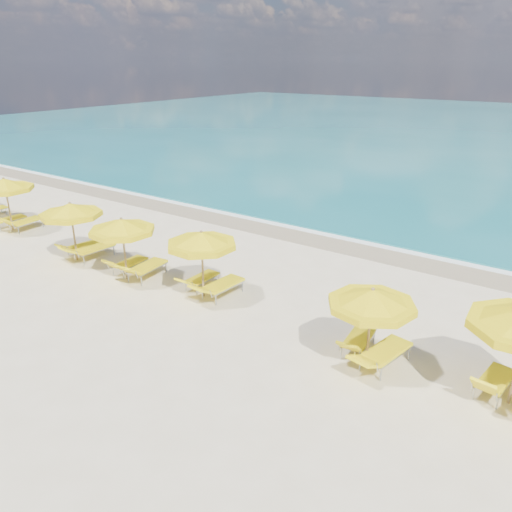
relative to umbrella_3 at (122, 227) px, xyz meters
The scene contains 21 objects.
ground_plane 4.63m from the umbrella_3, ahead, with size 120.00×120.00×0.00m, color beige.
ocean 48.63m from the umbrella_3, 85.05° to the left, with size 120.00×80.00×0.30m, color #126368.
wet_sand_band 9.07m from the umbrella_3, 61.78° to the left, with size 120.00×2.60×0.01m, color tan.
foam_line 9.76m from the umbrella_3, 64.04° to the left, with size 120.00×1.20×0.03m, color white.
whitecap_near 17.61m from the umbrella_3, 95.94° to the left, with size 14.00×0.36×0.05m, color white.
umbrella_1 8.38m from the umbrella_3, behind, with size 3.13×3.13×2.42m.
umbrella_2 2.92m from the umbrella_3, behind, with size 2.46×2.46×2.31m.
umbrella_3 is the anchor object (origin of this frame).
umbrella_4 3.14m from the umbrella_3, ahead, with size 2.96×2.96×2.26m.
umbrella_5 9.03m from the umbrella_3, ahead, with size 2.47×2.47×2.18m.
lounger_1_left 9.10m from the umbrella_3, behind, with size 0.67×1.83×0.78m.
lounger_1_right 8.13m from the umbrella_3, behind, with size 0.83×1.97×0.87m.
lounger_2_left 3.78m from the umbrella_3, 168.89° to the left, with size 0.78×1.75×0.64m.
lounger_2_right 3.09m from the umbrella_3, 167.52° to the left, with size 0.83×2.12×0.80m.
lounger_3_left 1.80m from the umbrella_3, 129.94° to the left, with size 0.68×1.75×0.80m.
lounger_3_right 1.81m from the umbrella_3, 43.15° to the left, with size 0.85×2.04×0.87m.
lounger_4_left 3.27m from the umbrella_3, 20.28° to the left, with size 0.57×1.70×0.67m.
lounger_4_right 4.05m from the umbrella_3, 13.15° to the left, with size 0.78×2.05×0.77m.
lounger_5_left 8.74m from the umbrella_3, ahead, with size 0.77×1.79×0.79m.
lounger_5_right 9.54m from the umbrella_3, ahead, with size 1.02×2.14×0.74m.
lounger_6_left 12.00m from the umbrella_3, ahead, with size 0.78×1.72×0.83m.
Camera 1 is at (8.71, -10.86, 7.19)m, focal length 35.00 mm.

